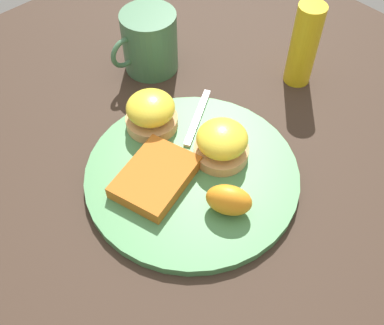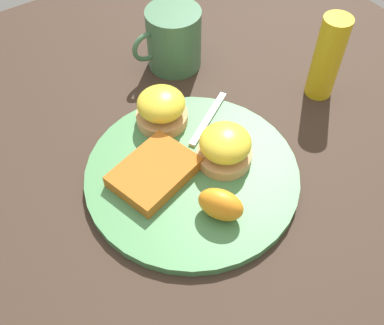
% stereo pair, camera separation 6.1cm
% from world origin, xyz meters
% --- Properties ---
extents(ground_plane, '(1.10, 1.10, 0.00)m').
position_xyz_m(ground_plane, '(0.00, 0.00, 0.00)').
color(ground_plane, '#38281E').
extents(plate, '(0.30, 0.30, 0.01)m').
position_xyz_m(plate, '(0.00, 0.00, 0.01)').
color(plate, '#47844C').
rests_on(plate, ground_plane).
extents(sandwich_benedict_left, '(0.08, 0.08, 0.06)m').
position_xyz_m(sandwich_benedict_left, '(-0.05, 0.01, 0.04)').
color(sandwich_benedict_left, tan).
rests_on(sandwich_benedict_left, plate).
extents(sandwich_benedict_right, '(0.08, 0.08, 0.06)m').
position_xyz_m(sandwich_benedict_right, '(-0.02, -0.11, 0.04)').
color(sandwich_benedict_right, tan).
rests_on(sandwich_benedict_right, plate).
extents(hashbrown_patty, '(0.13, 0.11, 0.02)m').
position_xyz_m(hashbrown_patty, '(0.05, -0.02, 0.02)').
color(hashbrown_patty, '#B8611D').
rests_on(hashbrown_patty, plate).
extents(orange_wedge, '(0.06, 0.07, 0.04)m').
position_xyz_m(orange_wedge, '(0.01, 0.08, 0.04)').
color(orange_wedge, orange).
rests_on(orange_wedge, plate).
extents(fork, '(0.20, 0.13, 0.00)m').
position_xyz_m(fork, '(-0.02, -0.03, 0.02)').
color(fork, silver).
rests_on(fork, plate).
extents(cup, '(0.12, 0.09, 0.10)m').
position_xyz_m(cup, '(-0.11, -0.22, 0.05)').
color(cup, '#42704C').
rests_on(cup, ground_plane).
extents(condiment_bottle, '(0.04, 0.04, 0.14)m').
position_xyz_m(condiment_bottle, '(-0.27, -0.03, 0.07)').
color(condiment_bottle, gold).
rests_on(condiment_bottle, ground_plane).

